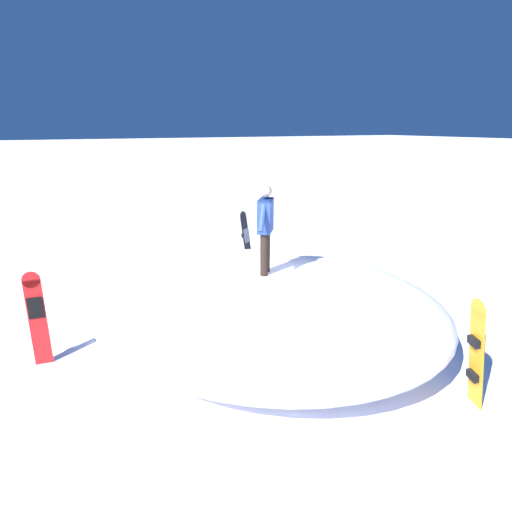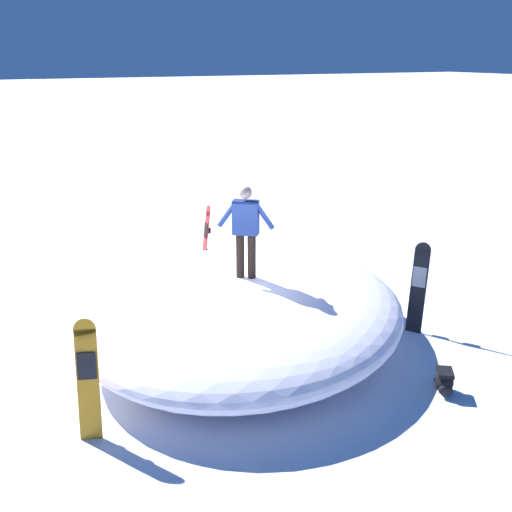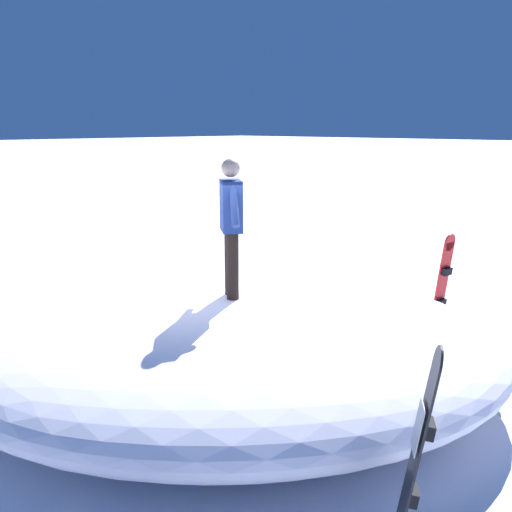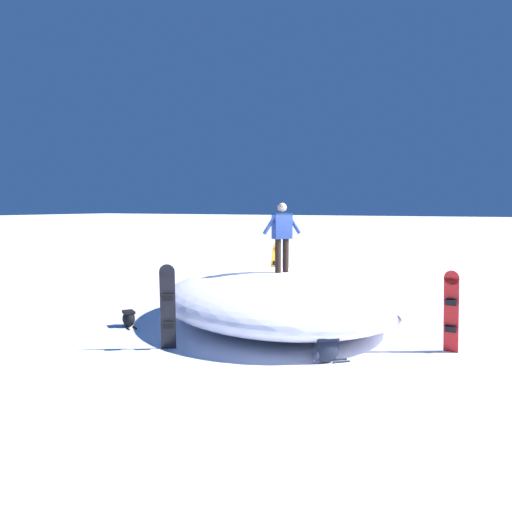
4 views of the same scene
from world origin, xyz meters
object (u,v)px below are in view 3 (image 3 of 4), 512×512
Objects in this scene: backpack_far at (490,382)px; snowboard_secondary_upright at (443,281)px; snowboarder_standing at (231,220)px; snowboard_primary_upright at (418,449)px.

snowboard_secondary_upright is at bearing 130.11° from backpack_far.
snowboarder_standing is 4.02m from snowboard_secondary_upright.
snowboard_primary_upright is 5.22m from snowboard_secondary_upright.
backpack_far is (2.34, 1.87, -1.85)m from snowboarder_standing.
snowboard_secondary_upright reaches higher than backpack_far.
snowboard_primary_upright is at bearing -77.51° from backpack_far.
snowboarder_standing is 1.03× the size of snowboard_secondary_upright.
backpack_far is at bearing -49.89° from snowboard_secondary_upright.
snowboard_primary_upright is at bearing -65.06° from snowboard_secondary_upright.
snowboard_secondary_upright is 2.49m from backpack_far.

